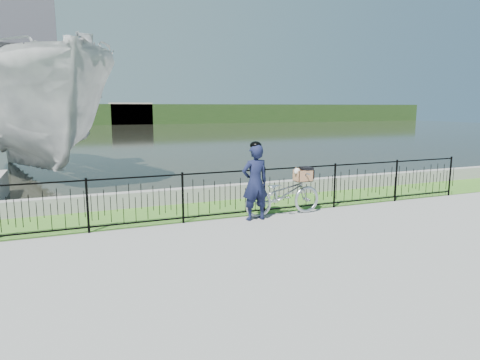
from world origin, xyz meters
name	(u,v)px	position (x,y,z in m)	size (l,w,h in m)	color
ground	(253,238)	(0.00, 0.00, 0.00)	(120.00, 120.00, 0.00)	gray
grass_strip	(212,209)	(0.00, 2.60, 0.00)	(60.00, 2.00, 0.01)	#407223
water	(105,136)	(0.00, 33.00, 0.00)	(120.00, 120.00, 0.00)	black
quay_wall	(200,194)	(0.00, 3.60, 0.20)	(60.00, 0.30, 0.40)	gray
fence	(225,194)	(0.00, 1.60, 0.58)	(14.00, 0.06, 1.15)	black
far_treeline	(88,114)	(0.00, 60.00, 1.50)	(120.00, 6.00, 3.00)	#223B16
far_building_right	(131,114)	(6.00, 58.50, 1.60)	(6.00, 3.00, 3.20)	#A99B88
bicycle_rig	(283,194)	(1.41, 1.40, 0.52)	(1.96, 0.68, 1.15)	#B2B7BF
cyclist	(255,182)	(0.60, 1.26, 0.89)	(0.64, 0.43, 1.81)	black
boat_near	(31,112)	(-4.48, 10.72, 2.37)	(7.56, 12.64, 6.39)	#BBBBBA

